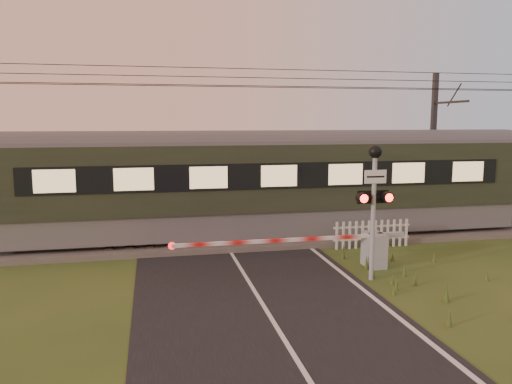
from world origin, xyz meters
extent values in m
plane|color=#2D471B|center=(0.00, 0.00, 0.00)|extent=(160.00, 160.00, 0.00)
cube|color=black|center=(0.00, 0.00, 0.01)|extent=(6.00, 140.00, 0.02)
cube|color=#47423D|center=(0.00, 6.50, 0.06)|extent=(140.00, 3.40, 0.24)
cube|color=slate|center=(0.00, 5.78, 0.26)|extent=(140.00, 0.08, 0.14)
cube|color=slate|center=(0.00, 7.22, 0.26)|extent=(140.00, 0.08, 0.14)
cube|color=#2D2116|center=(0.00, 6.50, 0.19)|extent=(0.24, 2.20, 0.06)
cylinder|color=black|center=(0.00, 6.20, 5.50)|extent=(120.00, 0.02, 0.02)
cylinder|color=black|center=(0.00, 6.80, 5.50)|extent=(120.00, 0.02, 0.02)
cylinder|color=black|center=(0.00, 6.50, 6.10)|extent=(120.00, 0.02, 0.02)
cylinder|color=black|center=(0.00, 6.50, 5.80)|extent=(120.00, 0.02, 0.02)
cube|color=slate|center=(1.68, 6.50, 0.79)|extent=(18.35, 2.43, 0.91)
cube|color=black|center=(1.68, 6.50, 2.38)|extent=(19.11, 2.64, 2.28)
cylinder|color=#4C4C4F|center=(1.68, 6.50, 3.52)|extent=(19.11, 0.92, 0.92)
cube|color=#FFD893|center=(1.68, 5.14, 2.49)|extent=(16.43, 0.04, 0.71)
cube|color=gray|center=(3.94, 2.52, 0.51)|extent=(0.51, 0.79, 1.02)
cylinder|color=gray|center=(3.80, 2.52, 0.51)|extent=(0.11, 0.11, 1.02)
cube|color=gray|center=(4.44, 2.52, 0.94)|extent=(0.83, 0.15, 0.15)
cube|color=red|center=(0.90, 2.52, 0.94)|extent=(5.79, 0.10, 0.10)
cylinder|color=red|center=(-2.00, 2.52, 0.94)|extent=(0.20, 0.04, 0.20)
cylinder|color=gray|center=(3.33, 1.38, 1.67)|extent=(0.12, 0.12, 3.35)
cube|color=white|center=(3.33, 1.32, 2.85)|extent=(0.61, 0.03, 0.36)
sphere|color=black|center=(3.33, 1.38, 3.50)|extent=(0.36, 0.36, 0.36)
cube|color=black|center=(3.33, 1.38, 2.29)|extent=(0.84, 0.07, 0.07)
cylinder|color=#FF140C|center=(2.97, 1.20, 2.29)|extent=(0.22, 0.02, 0.22)
cylinder|color=#FF140C|center=(3.69, 1.20, 2.29)|extent=(0.22, 0.02, 0.22)
cube|color=black|center=(3.33, 1.43, 2.29)|extent=(0.89, 0.02, 0.36)
cube|color=silver|center=(4.84, 4.63, 0.32)|extent=(2.79, 0.04, 0.06)
cube|color=silver|center=(4.84, 4.63, 0.74)|extent=(2.79, 0.04, 0.06)
cube|color=#2D2D30|center=(9.51, 8.80, 3.16)|extent=(0.20, 0.20, 6.32)
cube|color=#2D2D30|center=(9.51, 7.65, 5.06)|extent=(0.09, 2.40, 0.09)
camera|label=1|loc=(-2.48, -10.87, 4.32)|focal=35.00mm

